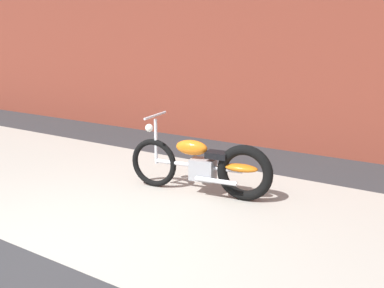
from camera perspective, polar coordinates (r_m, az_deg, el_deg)
ground_plane at (r=4.31m, az=-19.57°, el=-14.40°), size 80.00×80.00×0.00m
sidewalk_slab at (r=5.43m, az=-4.96°, el=-7.47°), size 36.00×3.50×0.01m
brick_building_wall at (r=8.07m, az=10.20°, el=16.43°), size 36.00×0.50×4.70m
motorcycle_orange at (r=5.43m, az=2.24°, el=-3.01°), size 2.00×0.60×1.03m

